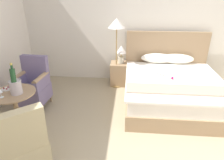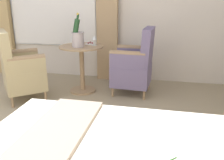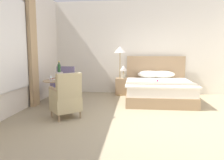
{
  "view_description": "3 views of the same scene",
  "coord_description": "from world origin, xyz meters",
  "px_view_note": "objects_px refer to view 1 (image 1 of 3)",
  "views": [
    {
      "loc": [
        -0.43,
        -1.78,
        2.15
      ],
      "look_at": [
        -0.74,
        1.77,
        0.54
      ],
      "focal_mm": 32.0,
      "sensor_mm": 36.0,
      "label": 1
    },
    {
      "loc": [
        1.34,
        1.99,
        1.41
      ],
      "look_at": [
        -1.14,
        1.46,
        0.57
      ],
      "focal_mm": 40.0,
      "sensor_mm": 36.0,
      "label": 2
    },
    {
      "loc": [
        -0.22,
        -4.46,
        1.45
      ],
      "look_at": [
        -0.86,
        1.5,
        0.65
      ],
      "focal_mm": 35.0,
      "sensor_mm": 36.0,
      "label": 3
    }
  ],
  "objects_px": {
    "side_table_round": "(16,108)",
    "armchair_by_window": "(33,86)",
    "floor_lamp_brass": "(117,29)",
    "armchair_facing_bed": "(22,143)",
    "bed": "(171,87)",
    "bedside_lamp": "(121,52)",
    "wine_glass_near_edge": "(0,91)",
    "nightstand": "(121,74)",
    "snack_plate": "(7,89)",
    "champagne_bucket": "(15,85)",
    "wine_glass_near_bucket": "(13,81)"
  },
  "relations": [
    {
      "from": "wine_glass_near_bucket",
      "to": "armchair_facing_bed",
      "type": "distance_m",
      "value": 1.16
    },
    {
      "from": "side_table_round",
      "to": "armchair_by_window",
      "type": "xyz_separation_m",
      "value": [
        -0.1,
        0.8,
        -0.0
      ]
    },
    {
      "from": "wine_glass_near_edge",
      "to": "armchair_by_window",
      "type": "height_order",
      "value": "armchair_by_window"
    },
    {
      "from": "bedside_lamp",
      "to": "champagne_bucket",
      "type": "bearing_deg",
      "value": -126.44
    },
    {
      "from": "nightstand",
      "to": "snack_plate",
      "type": "xyz_separation_m",
      "value": [
        -1.72,
        -1.89,
        0.46
      ]
    },
    {
      "from": "nightstand",
      "to": "wine_glass_near_bucket",
      "type": "relative_size",
      "value": 3.68
    },
    {
      "from": "nightstand",
      "to": "side_table_round",
      "type": "distance_m",
      "value": 2.54
    },
    {
      "from": "bed",
      "to": "nightstand",
      "type": "bearing_deg",
      "value": 144.54
    },
    {
      "from": "nightstand",
      "to": "side_table_round",
      "type": "height_order",
      "value": "side_table_round"
    },
    {
      "from": "floor_lamp_brass",
      "to": "wine_glass_near_edge",
      "type": "relative_size",
      "value": 10.39
    },
    {
      "from": "snack_plate",
      "to": "bed",
      "type": "bearing_deg",
      "value": 21.92
    },
    {
      "from": "bed",
      "to": "floor_lamp_brass",
      "type": "xyz_separation_m",
      "value": [
        -1.18,
        0.65,
        1.04
      ]
    },
    {
      "from": "side_table_round",
      "to": "champagne_bucket",
      "type": "bearing_deg",
      "value": -15.1
    },
    {
      "from": "nightstand",
      "to": "armchair_by_window",
      "type": "bearing_deg",
      "value": -144.46
    },
    {
      "from": "nightstand",
      "to": "snack_plate",
      "type": "height_order",
      "value": "snack_plate"
    },
    {
      "from": "nightstand",
      "to": "wine_glass_near_bucket",
      "type": "height_order",
      "value": "wine_glass_near_bucket"
    },
    {
      "from": "armchair_facing_bed",
      "to": "floor_lamp_brass",
      "type": "bearing_deg",
      "value": 69.65
    },
    {
      "from": "champagne_bucket",
      "to": "snack_plate",
      "type": "relative_size",
      "value": 2.96
    },
    {
      "from": "floor_lamp_brass",
      "to": "champagne_bucket",
      "type": "bearing_deg",
      "value": -125.95
    },
    {
      "from": "bed",
      "to": "wine_glass_near_edge",
      "type": "xyz_separation_m",
      "value": [
        -2.72,
        -1.38,
        0.5
      ]
    },
    {
      "from": "armchair_by_window",
      "to": "armchair_facing_bed",
      "type": "height_order",
      "value": "armchair_by_window"
    },
    {
      "from": "wine_glass_near_edge",
      "to": "snack_plate",
      "type": "height_order",
      "value": "wine_glass_near_edge"
    },
    {
      "from": "wine_glass_near_edge",
      "to": "nightstand",
      "type": "bearing_deg",
      "value": 52.39
    },
    {
      "from": "bedside_lamp",
      "to": "wine_glass_near_edge",
      "type": "bearing_deg",
      "value": -127.61
    },
    {
      "from": "champagne_bucket",
      "to": "snack_plate",
      "type": "xyz_separation_m",
      "value": [
        -0.23,
        0.12,
        -0.14
      ]
    },
    {
      "from": "nightstand",
      "to": "side_table_round",
      "type": "relative_size",
      "value": 0.76
    },
    {
      "from": "side_table_round",
      "to": "snack_plate",
      "type": "distance_m",
      "value": 0.34
    },
    {
      "from": "nightstand",
      "to": "bedside_lamp",
      "type": "relative_size",
      "value": 1.3
    },
    {
      "from": "bedside_lamp",
      "to": "armchair_by_window",
      "type": "xyz_separation_m",
      "value": [
        -1.66,
        -1.19,
        -0.39
      ]
    },
    {
      "from": "bed",
      "to": "side_table_round",
      "type": "height_order",
      "value": "bed"
    },
    {
      "from": "bed",
      "to": "armchair_facing_bed",
      "type": "distance_m",
      "value": 2.93
    },
    {
      "from": "wine_glass_near_bucket",
      "to": "armchair_by_window",
      "type": "xyz_separation_m",
      "value": [
        -0.02,
        0.62,
        -0.39
      ]
    },
    {
      "from": "armchair_by_window",
      "to": "armchair_facing_bed",
      "type": "relative_size",
      "value": 1.01
    },
    {
      "from": "armchair_by_window",
      "to": "champagne_bucket",
      "type": "bearing_deg",
      "value": -77.86
    },
    {
      "from": "floor_lamp_brass",
      "to": "side_table_round",
      "type": "height_order",
      "value": "floor_lamp_brass"
    },
    {
      "from": "wine_glass_near_bucket",
      "to": "wine_glass_near_edge",
      "type": "relative_size",
      "value": 0.97
    },
    {
      "from": "side_table_round",
      "to": "wine_glass_near_edge",
      "type": "xyz_separation_m",
      "value": [
        -0.08,
        -0.15,
        0.38
      ]
    },
    {
      "from": "champagne_bucket",
      "to": "armchair_by_window",
      "type": "height_order",
      "value": "champagne_bucket"
    },
    {
      "from": "side_table_round",
      "to": "wine_glass_near_bucket",
      "type": "height_order",
      "value": "wine_glass_near_bucket"
    },
    {
      "from": "nightstand",
      "to": "floor_lamp_brass",
      "type": "bearing_deg",
      "value": -134.04
    },
    {
      "from": "bedside_lamp",
      "to": "wine_glass_near_edge",
      "type": "height_order",
      "value": "bedside_lamp"
    },
    {
      "from": "bed",
      "to": "snack_plate",
      "type": "distance_m",
      "value": 3.03
    },
    {
      "from": "armchair_by_window",
      "to": "armchair_facing_bed",
      "type": "distance_m",
      "value": 1.66
    },
    {
      "from": "champagne_bucket",
      "to": "wine_glass_near_edge",
      "type": "xyz_separation_m",
      "value": [
        -0.17,
        -0.13,
        -0.04
      ]
    },
    {
      "from": "bedside_lamp",
      "to": "wine_glass_near_bucket",
      "type": "distance_m",
      "value": 2.44
    },
    {
      "from": "nightstand",
      "to": "champagne_bucket",
      "type": "distance_m",
      "value": 2.57
    },
    {
      "from": "side_table_round",
      "to": "armchair_facing_bed",
      "type": "xyz_separation_m",
      "value": [
        0.48,
        -0.75,
        0.0
      ]
    },
    {
      "from": "side_table_round",
      "to": "armchair_facing_bed",
      "type": "relative_size",
      "value": 0.72
    },
    {
      "from": "snack_plate",
      "to": "armchair_by_window",
      "type": "bearing_deg",
      "value": 85.33
    },
    {
      "from": "wine_glass_near_edge",
      "to": "snack_plate",
      "type": "bearing_deg",
      "value": 105.26
    }
  ]
}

